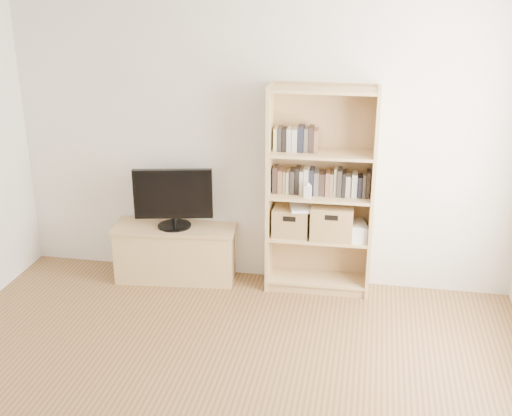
% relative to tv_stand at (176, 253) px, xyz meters
% --- Properties ---
extents(back_wall, '(4.50, 0.02, 2.60)m').
position_rel_tv_stand_xyz_m(back_wall, '(0.76, 0.20, 1.05)').
color(back_wall, white).
rests_on(back_wall, floor).
extents(ceiling, '(4.50, 5.00, 0.01)m').
position_rel_tv_stand_xyz_m(ceiling, '(0.76, -2.30, 2.35)').
color(ceiling, white).
rests_on(ceiling, back_wall).
extents(tv_stand, '(1.11, 0.51, 0.49)m').
position_rel_tv_stand_xyz_m(tv_stand, '(0.00, 0.00, 0.00)').
color(tv_stand, tan).
rests_on(tv_stand, floor).
extents(bookshelf, '(0.93, 0.35, 1.84)m').
position_rel_tv_stand_xyz_m(bookshelf, '(1.32, 0.04, 0.67)').
color(bookshelf, tan).
rests_on(bookshelf, floor).
extents(television, '(0.70, 0.20, 0.56)m').
position_rel_tv_stand_xyz_m(television, '(0.00, 0.00, 0.55)').
color(television, black).
rests_on(television, tv_stand).
extents(books_row_mid, '(0.87, 0.17, 0.23)m').
position_rel_tv_stand_xyz_m(books_row_mid, '(1.32, 0.06, 0.77)').
color(books_row_mid, '#302420').
rests_on(books_row_mid, bookshelf).
extents(books_row_upper, '(0.42, 0.15, 0.22)m').
position_rel_tv_stand_xyz_m(books_row_upper, '(1.11, 0.05, 1.14)').
color(books_row_upper, '#302420').
rests_on(books_row_upper, bookshelf).
extents(baby_monitor, '(0.06, 0.04, 0.11)m').
position_rel_tv_stand_xyz_m(baby_monitor, '(1.22, -0.07, 0.71)').
color(baby_monitor, white).
rests_on(baby_monitor, bookshelf).
extents(basket_left, '(0.32, 0.26, 0.26)m').
position_rel_tv_stand_xyz_m(basket_left, '(1.07, 0.03, 0.39)').
color(basket_left, olive).
rests_on(basket_left, bookshelf).
extents(basket_right, '(0.37, 0.30, 0.30)m').
position_rel_tv_stand_xyz_m(basket_right, '(1.43, 0.04, 0.41)').
color(basket_right, olive).
rests_on(basket_right, bookshelf).
extents(laptop, '(0.38, 0.30, 0.03)m').
position_rel_tv_stand_xyz_m(laptop, '(1.23, 0.02, 0.53)').
color(laptop, white).
rests_on(laptop, basket_left).
extents(magazine_stack, '(0.22, 0.29, 0.12)m').
position_rel_tv_stand_xyz_m(magazine_stack, '(1.63, 0.04, 0.32)').
color(magazine_stack, beige).
rests_on(magazine_stack, bookshelf).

